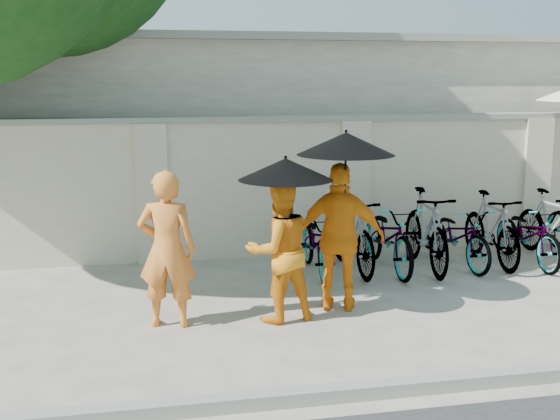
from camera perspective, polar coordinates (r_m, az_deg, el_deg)
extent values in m
plane|color=#B5A995|center=(7.51, -1.70, -9.84)|extent=(80.00, 80.00, 0.00)
cube|color=gray|center=(5.95, 1.23, -14.96)|extent=(40.00, 0.16, 0.12)
cube|color=beige|center=(10.49, 0.62, 1.78)|extent=(20.00, 0.30, 2.00)
cube|color=beige|center=(14.32, 1.31, 6.62)|extent=(14.00, 6.00, 3.20)
imported|color=orange|center=(7.53, -9.18, -3.17)|extent=(0.69, 0.52, 1.69)
imported|color=orange|center=(7.62, -0.05, -3.31)|extent=(0.88, 0.75, 1.58)
cylinder|color=black|center=(7.44, 0.45, 0.31)|extent=(0.02, 0.02, 0.79)
cone|color=black|center=(7.38, 0.46, 3.34)|extent=(1.01, 1.01, 0.23)
imported|color=orange|center=(7.99, 4.94, -2.23)|extent=(1.08, 0.74, 1.70)
cylinder|color=black|center=(7.81, 5.31, 1.89)|extent=(0.02, 0.02, 0.96)
cone|color=black|center=(7.75, 5.38, 5.39)|extent=(1.09, 1.09, 0.25)
imported|color=#A2A2A2|center=(9.49, 3.02, -2.66)|extent=(0.65, 1.69, 0.88)
imported|color=#A2A2A2|center=(9.66, 5.89, -1.88)|extent=(0.55, 1.79, 1.07)
imported|color=#A2A2A2|center=(9.79, 8.85, -2.14)|extent=(0.63, 1.81, 0.95)
imported|color=#A2A2A2|center=(9.90, 11.78, -1.61)|extent=(0.69, 1.89, 1.11)
imported|color=#A2A2A2|center=(10.21, 14.23, -2.06)|extent=(0.76, 1.70, 0.86)
imported|color=#A2A2A2|center=(10.42, 16.79, -1.47)|extent=(0.53, 1.72, 1.02)
imported|color=#A2A2A2|center=(10.58, 19.55, -1.89)|extent=(0.59, 1.66, 0.87)
imported|color=#A2A2A2|center=(11.02, 21.26, -1.15)|extent=(0.62, 1.71, 1.01)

